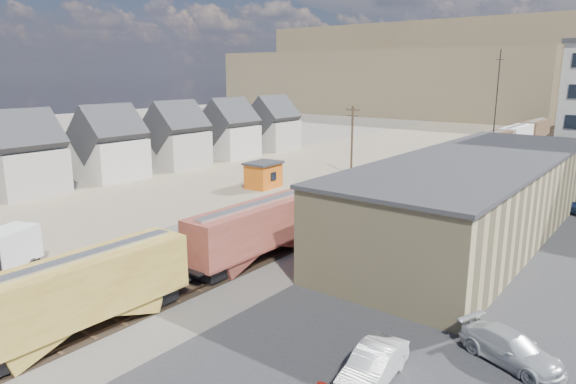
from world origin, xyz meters
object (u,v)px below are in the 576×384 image
Objects in this scene: freight_train at (442,162)px; parked_car_white at (373,366)px; utility_pole_north at (352,139)px; parked_car_silver at (511,349)px; box_truck at (2,254)px; maintenance_shed at (263,175)px.

parked_car_white is at bearing -72.05° from freight_train.
utility_pole_north is 1.95× the size of parked_car_white.
parked_car_silver is at bearing -49.70° from utility_pole_north.
utility_pole_north is at bearing 61.91° from parked_car_silver.
parked_car_white is at bearing 161.69° from parked_car_silver.
parked_car_silver is (32.79, 10.61, -0.89)m from box_truck.
parked_car_silver is (32.36, -38.17, -4.49)m from utility_pole_north.
freight_train is 11.97× the size of utility_pole_north.
maintenance_shed is 0.87× the size of parked_car_silver.
freight_train is 18.06× the size of box_truck.
utility_pole_north is 1.51× the size of box_truck.
freight_train is at bearing 103.12° from parked_car_white.
box_truck is 1.29× the size of parked_car_white.
maintenance_shed is at bearing -107.71° from utility_pole_north.
utility_pole_north is 50.24m from parked_car_silver.
freight_train reaches higher than parked_car_white.
utility_pole_north is at bearing 89.50° from box_truck.
parked_car_white is (15.24, -47.03, -1.95)m from freight_train.
maintenance_shed reaches higher than parked_car_white.
box_truck is 28.39m from parked_car_white.
parked_car_white is at bearing -42.59° from maintenance_shed.
box_truck is 1.20× the size of parked_car_silver.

